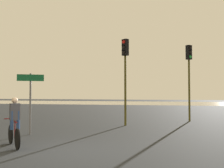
% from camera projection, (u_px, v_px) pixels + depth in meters
% --- Properties ---
extents(ground_plane, '(120.00, 120.00, 0.00)m').
position_uv_depth(ground_plane, '(61.00, 153.00, 7.29)').
color(ground_plane, black).
extents(water_strip, '(80.00, 16.00, 0.01)m').
position_uv_depth(water_strip, '(147.00, 103.00, 44.16)').
color(water_strip, '#9E937F').
rests_on(water_strip, ground).
extents(traffic_light_center, '(0.40, 0.42, 4.71)m').
position_uv_depth(traffic_light_center, '(125.00, 66.00, 13.62)').
color(traffic_light_center, '#4C4719').
rests_on(traffic_light_center, ground).
extents(traffic_light_far_right, '(0.41, 0.42, 4.77)m').
position_uv_depth(traffic_light_far_right, '(189.00, 69.00, 15.66)').
color(traffic_light_far_right, '#4C4719').
rests_on(traffic_light_far_right, ground).
extents(direction_sign_post, '(0.99, 0.52, 2.60)m').
position_uv_depth(direction_sign_post, '(30.00, 94.00, 10.60)').
color(direction_sign_post, slate).
rests_on(direction_sign_post, ground).
extents(cyclist, '(1.23, 1.25, 1.62)m').
position_uv_depth(cyclist, '(14.00, 122.00, 8.13)').
color(cyclist, black).
rests_on(cyclist, ground).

